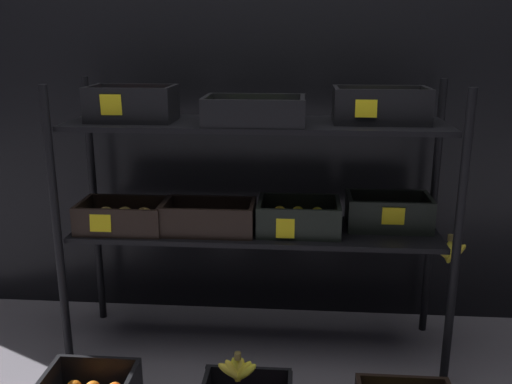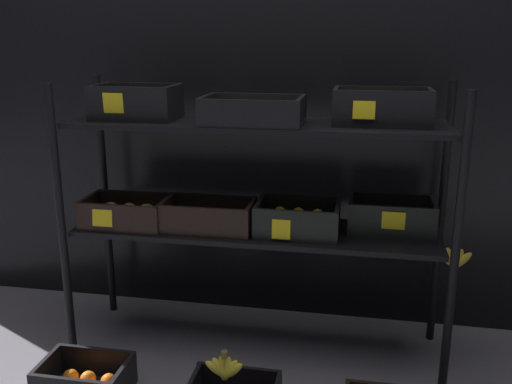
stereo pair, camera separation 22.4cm
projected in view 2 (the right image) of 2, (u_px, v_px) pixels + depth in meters
The scene contains 5 objects.
ground_plane at pixel (256, 345), 2.43m from camera, with size 10.00×10.00×0.00m, color slate.
storefront_wall at pixel (272, 75), 2.51m from camera, with size 3.89×0.12×2.24m, color black.
display_rack at pixel (258, 178), 2.22m from camera, with size 1.62×0.43×1.12m.
crate_ground_tangerine at pixel (85, 382), 2.09m from camera, with size 0.32×0.23×0.13m.
banana_bunch_loose at pixel (225, 369), 1.96m from camera, with size 0.15×0.04×0.12m.
Camera 2 is at (0.39, -2.13, 1.29)m, focal length 39.56 mm.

